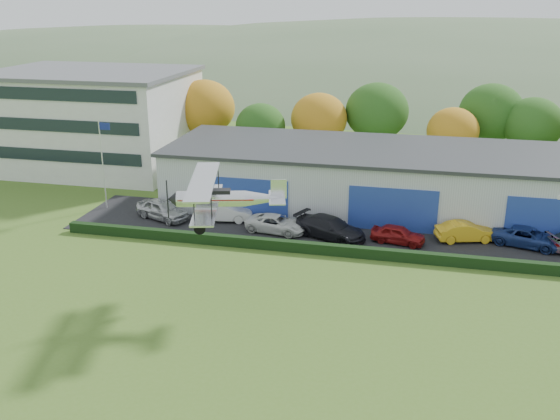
% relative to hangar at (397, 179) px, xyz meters
% --- Properties ---
extents(ground, '(300.00, 300.00, 0.00)m').
position_rel_hangar_xyz_m(ground, '(-5.00, -27.98, -2.66)').
color(ground, '#476A21').
rests_on(ground, ground).
extents(apron, '(48.00, 9.00, 0.05)m').
position_rel_hangar_xyz_m(apron, '(-2.00, -6.98, -2.63)').
color(apron, black).
rests_on(apron, ground).
extents(hedge, '(46.00, 0.60, 0.80)m').
position_rel_hangar_xyz_m(hedge, '(-2.00, -11.78, -2.26)').
color(hedge, black).
rests_on(hedge, ground).
extents(hangar, '(40.60, 12.60, 5.30)m').
position_rel_hangar_xyz_m(hangar, '(0.00, 0.00, 0.00)').
color(hangar, '#B2B7BC').
rests_on(hangar, ground).
extents(office_block, '(20.60, 15.60, 10.40)m').
position_rel_hangar_xyz_m(office_block, '(-33.00, 7.02, 2.56)').
color(office_block, silver).
rests_on(office_block, ground).
extents(flagpole, '(1.05, 0.10, 8.00)m').
position_rel_hangar_xyz_m(flagpole, '(-24.88, -5.98, 2.13)').
color(flagpole, silver).
rests_on(flagpole, ground).
extents(tree_belt, '(75.70, 13.22, 10.12)m').
position_rel_hangar_xyz_m(tree_belt, '(-4.15, 12.64, 2.95)').
color(tree_belt, '#3D2614').
rests_on(tree_belt, ground).
extents(distant_hills, '(430.00, 196.00, 56.00)m').
position_rel_hangar_xyz_m(distant_hills, '(-9.38, 112.02, -15.70)').
color(distant_hills, '#4C6642').
rests_on(distant_hills, ground).
extents(car_0, '(5.30, 3.76, 1.68)m').
position_rel_hangar_xyz_m(car_0, '(-19.00, -7.55, -1.77)').
color(car_0, silver).
rests_on(car_0, apron).
extents(car_1, '(4.96, 2.35, 1.57)m').
position_rel_hangar_xyz_m(car_1, '(-13.83, -6.78, -1.82)').
color(car_1, silver).
rests_on(car_1, apron).
extents(car_2, '(5.20, 2.98, 1.37)m').
position_rel_hangar_xyz_m(car_2, '(-8.92, -8.32, -1.92)').
color(car_2, silver).
rests_on(car_2, apron).
extents(car_3, '(6.23, 4.47, 1.67)m').
position_rel_hangar_xyz_m(car_3, '(-4.57, -8.64, -1.77)').
color(car_3, black).
rests_on(car_3, apron).
extents(car_4, '(4.32, 2.38, 1.39)m').
position_rel_hangar_xyz_m(car_4, '(0.62, -8.52, -1.91)').
color(car_4, maroon).
rests_on(car_4, apron).
extents(car_5, '(4.82, 2.81, 1.50)m').
position_rel_hangar_xyz_m(car_5, '(5.66, -6.93, -1.86)').
color(car_5, gold).
rests_on(car_5, apron).
extents(car_6, '(5.58, 3.75, 1.42)m').
position_rel_hangar_xyz_m(car_6, '(10.14, -6.95, -1.90)').
color(car_6, navy).
rests_on(car_6, apron).
extents(biplane, '(7.18, 8.15, 3.04)m').
position_rel_hangar_xyz_m(biplane, '(-9.55, -19.94, 3.98)').
color(biplane, silver).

